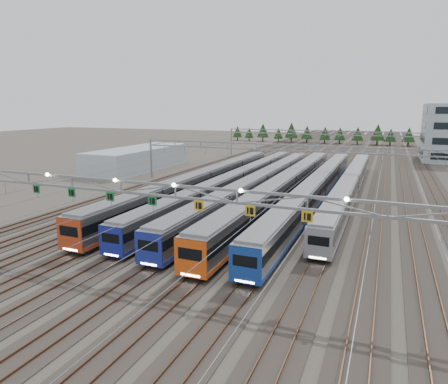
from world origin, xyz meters
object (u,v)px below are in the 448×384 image
at_px(train_c, 259,185).
at_px(west_shed, 139,159).
at_px(train_e, 317,188).
at_px(gantry_far, 325,136).
at_px(gantry_near, 174,194).
at_px(train_d, 286,186).
at_px(gantry_mid, 287,153).
at_px(train_f, 350,185).
at_px(train_b, 236,182).
at_px(train_a, 203,182).

height_order(train_c, west_shed, west_shed).
xyz_separation_m(train_e, gantry_far, (-6.75, 52.86, 4.33)).
distance_m(train_c, gantry_near, 31.64).
relative_size(train_d, gantry_mid, 1.17).
xyz_separation_m(train_d, train_f, (9.00, 6.10, -0.20)).
relative_size(train_b, gantry_mid, 1.18).
height_order(train_a, train_d, train_a).
bearing_deg(train_c, gantry_near, -85.96).
relative_size(train_f, west_shed, 2.08).
bearing_deg(train_c, gantry_mid, 75.90).
bearing_deg(train_a, gantry_far, 78.62).
bearing_deg(west_shed, train_e, -21.35).
distance_m(train_e, train_f, 6.79).
bearing_deg(train_f, train_c, -155.41).
bearing_deg(gantry_mid, train_b, -132.74).
xyz_separation_m(train_f, gantry_far, (-11.25, 47.78, 4.41)).
bearing_deg(train_b, west_shed, 151.39).
distance_m(train_f, gantry_mid, 12.40).
xyz_separation_m(train_a, west_shed, (-26.05, 20.23, 0.29)).
bearing_deg(train_b, train_a, -141.61).
relative_size(train_c, train_d, 0.97).
bearing_deg(train_a, train_f, 19.78).
bearing_deg(train_f, gantry_mid, 166.11).
relative_size(train_b, train_e, 0.99).
height_order(gantry_far, west_shed, gantry_far).
distance_m(train_b, train_d, 9.14).
xyz_separation_m(train_a, gantry_mid, (11.25, 10.87, 4.18)).
bearing_deg(train_a, gantry_mid, 44.02).
relative_size(gantry_near, gantry_far, 1.00).
bearing_deg(gantry_far, train_f, -76.75).
xyz_separation_m(train_a, gantry_near, (11.20, -29.25, 4.88)).
xyz_separation_m(train_a, train_c, (9.00, 1.91, -0.14)).
height_order(gantry_mid, west_shed, gantry_mid).
height_order(train_a, train_f, train_a).
distance_m(gantry_near, gantry_mid, 40.12).
bearing_deg(gantry_far, gantry_near, -90.03).
bearing_deg(train_d, gantry_near, -94.21).
bearing_deg(west_shed, train_d, -24.76).
distance_m(train_a, west_shed, 32.98).
height_order(train_b, train_d, train_d).
xyz_separation_m(train_b, gantry_far, (6.75, 52.31, 4.39)).
xyz_separation_m(train_b, train_f, (18.00, 4.52, -0.01)).
relative_size(train_e, west_shed, 2.23).
distance_m(gantry_far, west_shed, 51.74).
height_order(train_c, train_e, train_c).
bearing_deg(train_d, train_e, 12.72).
bearing_deg(gantry_near, west_shed, 126.98).
bearing_deg(gantry_far, train_e, -82.72).
xyz_separation_m(train_d, gantry_mid, (-2.25, 8.88, 4.21)).
xyz_separation_m(gantry_near, west_shed, (-37.25, 49.48, -4.59)).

